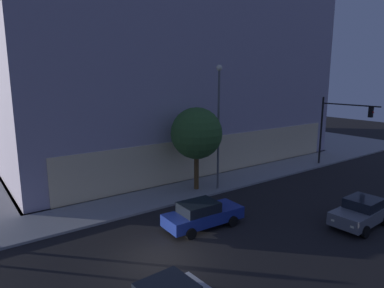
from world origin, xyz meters
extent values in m
plane|color=black|center=(0.00, 0.00, 0.00)|extent=(120.00, 120.00, 0.00)
cube|color=gray|center=(0.00, 35.37, 0.07)|extent=(80.00, 60.00, 0.15)
cube|color=#4C4C51|center=(11.70, 23.45, 0.07)|extent=(32.35, 28.62, 0.15)
cube|color=#FBDFA8|center=(11.70, 9.54, 1.83)|extent=(28.76, 0.60, 3.37)
cube|color=#A89DB2|center=(11.70, 23.45, 8.51)|extent=(31.95, 28.22, 16.71)
cylinder|color=black|center=(21.99, 6.19, 3.41)|extent=(0.18, 0.18, 6.52)
cylinder|color=black|center=(22.05, 3.50, 6.08)|extent=(0.24, 5.37, 0.12)
cube|color=black|center=(22.09, 1.62, 5.58)|extent=(0.33, 0.33, 0.90)
sphere|color=red|center=(22.10, 1.44, 5.58)|extent=(0.18, 0.18, 0.18)
cylinder|color=#5B5B5B|center=(8.78, 6.10, 4.60)|extent=(0.16, 0.16, 8.90)
sphere|color=#F9EFC6|center=(8.78, 6.10, 9.20)|extent=(0.44, 0.44, 0.44)
cylinder|color=brown|center=(7.42, 6.98, 1.53)|extent=(0.36, 0.36, 2.77)
sphere|color=#356229|center=(7.42, 6.98, 4.46)|extent=(3.85, 3.85, 3.85)
cube|color=navy|center=(3.91, 1.59, 0.66)|extent=(4.80, 1.97, 0.69)
cube|color=black|center=(3.56, 1.60, 1.28)|extent=(2.24, 1.69, 0.56)
cube|color=#F9F4CC|center=(6.25, 2.02, 0.66)|extent=(0.13, 0.20, 0.12)
cube|color=#F9F4CC|center=(6.20, 0.96, 0.66)|extent=(0.13, 0.20, 0.12)
cylinder|color=black|center=(5.41, 2.41, 0.31)|extent=(0.64, 0.27, 0.63)
cylinder|color=black|center=(5.34, 0.64, 0.31)|extent=(0.64, 0.27, 0.63)
cylinder|color=black|center=(2.49, 2.54, 0.31)|extent=(0.64, 0.27, 0.63)
cylinder|color=black|center=(2.41, 0.77, 0.31)|extent=(0.64, 0.27, 0.63)
cube|color=slate|center=(11.36, -3.67, 0.71)|extent=(4.10, 2.00, 0.72)
cube|color=black|center=(11.66, -3.66, 1.35)|extent=(1.97, 1.73, 0.56)
cube|color=#F9F4CC|center=(9.42, -4.30, 0.71)|extent=(0.13, 0.20, 0.12)
cube|color=#F9F4CC|center=(9.37, -3.20, 0.71)|extent=(0.13, 0.20, 0.12)
cylinder|color=black|center=(10.15, -4.64, 0.34)|extent=(0.70, 0.27, 0.69)
cylinder|color=black|center=(10.07, -2.80, 0.34)|extent=(0.70, 0.27, 0.69)
cylinder|color=black|center=(12.57, -2.70, 0.34)|extent=(0.70, 0.27, 0.69)
camera|label=1|loc=(-7.53, -13.04, 8.60)|focal=31.98mm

